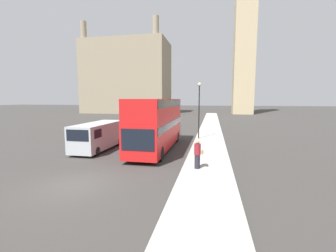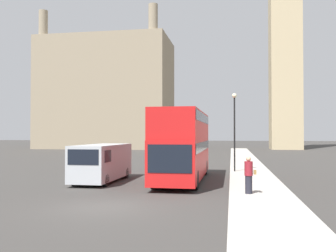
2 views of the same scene
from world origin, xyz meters
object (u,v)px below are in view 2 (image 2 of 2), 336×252
at_px(pedestrian, 249,175).
at_px(street_lamp, 234,120).
at_px(red_double_decker_bus, 183,143).
at_px(parked_sedan, 170,151).
at_px(white_van, 102,162).

relative_size(pedestrian, street_lamp, 0.30).
xyz_separation_m(pedestrian, street_lamp, (-0.58, 10.67, 2.99)).
distance_m(red_double_decker_bus, street_lamp, 6.38).
bearing_deg(parked_sedan, white_van, -88.97).
bearing_deg(red_double_decker_bus, white_van, -165.58).
bearing_deg(pedestrian, parked_sedan, 105.58).
height_order(red_double_decker_bus, street_lamp, street_lamp).
xyz_separation_m(red_double_decker_bus, parked_sedan, (-5.48, 27.93, -1.78)).
height_order(pedestrian, street_lamp, street_lamp).
relative_size(street_lamp, parked_sedan, 1.27).
relative_size(red_double_decker_bus, street_lamp, 1.79).
bearing_deg(white_van, parked_sedan, 91.03).
relative_size(white_van, street_lamp, 1.04).
bearing_deg(red_double_decker_bus, street_lamp, 58.37).
distance_m(white_van, parked_sedan, 29.22).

